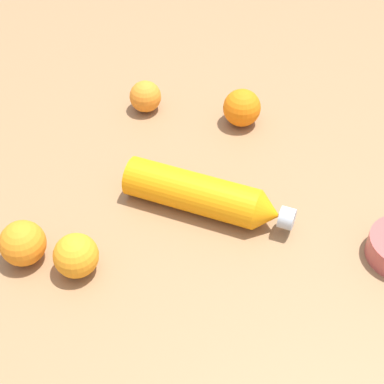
% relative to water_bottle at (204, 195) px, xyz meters
% --- Properties ---
extents(ground_plane, '(2.40, 2.40, 0.00)m').
position_rel_water_bottle_xyz_m(ground_plane, '(-0.02, -0.02, -0.04)').
color(ground_plane, olive).
extents(water_bottle, '(0.22, 0.30, 0.07)m').
position_rel_water_bottle_xyz_m(water_bottle, '(0.00, 0.00, 0.00)').
color(water_bottle, orange).
rests_on(water_bottle, ground_plane).
extents(orange_0, '(0.08, 0.08, 0.08)m').
position_rel_water_bottle_xyz_m(orange_0, '(-0.05, 0.33, 0.00)').
color(orange_0, orange).
rests_on(orange_0, ground_plane).
extents(orange_1, '(0.08, 0.08, 0.08)m').
position_rel_water_bottle_xyz_m(orange_1, '(0.24, -0.14, 0.00)').
color(orange_1, orange).
rests_on(orange_1, ground_plane).
extents(orange_2, '(0.07, 0.07, 0.07)m').
position_rel_water_bottle_xyz_m(orange_2, '(0.33, 0.05, -0.00)').
color(orange_2, orange).
rests_on(orange_2, ground_plane).
extents(orange_3, '(0.08, 0.08, 0.08)m').
position_rel_water_bottle_xyz_m(orange_3, '(-0.09, 0.24, 0.00)').
color(orange_3, orange).
rests_on(orange_3, ground_plane).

